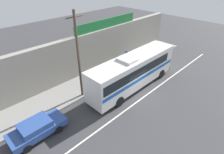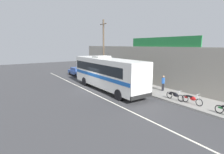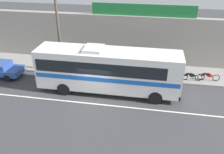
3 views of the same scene
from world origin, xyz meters
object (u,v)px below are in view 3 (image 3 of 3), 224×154
Objects in this scene: motorcycle_orange at (208,76)px; intercity_bus at (107,69)px; utility_pole at (58,27)px; motorcycle_green at (191,76)px; pedestrian_by_curb at (160,60)px.

intercity_bus is at bearing -159.92° from motorcycle_orange.
intercity_bus is at bearing -28.14° from utility_pole.
intercity_bus reaches higher than motorcycle_green.
utility_pole reaches higher than motorcycle_orange.
utility_pole is at bearing -167.87° from pedestrian_by_curb.
utility_pole is 4.53× the size of motorcycle_green.
motorcycle_orange is 4.45m from pedestrian_by_curb.
intercity_bus is 9.10m from motorcycle_orange.
motorcycle_green is at bearing -31.56° from pedestrian_by_curb.
intercity_bus reaches higher than pedestrian_by_curb.
intercity_bus is 6.16× the size of motorcycle_green.
intercity_bus is 7.65m from motorcycle_green.
motorcycle_orange is (1.47, 0.26, 0.00)m from motorcycle_green.
intercity_bus is at bearing -133.39° from pedestrian_by_curb.
pedestrian_by_curb reaches higher than motorcycle_green.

